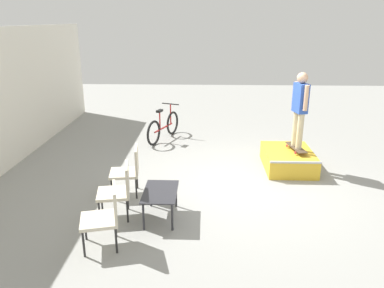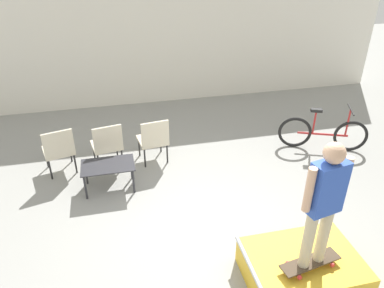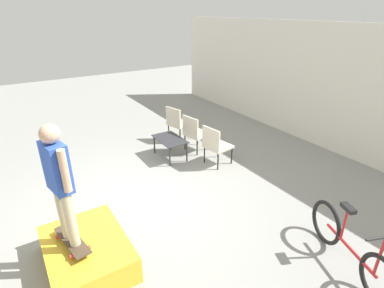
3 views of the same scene
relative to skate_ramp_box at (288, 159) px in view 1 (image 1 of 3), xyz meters
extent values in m
plane|color=gray|center=(-0.94, 1.04, -0.20)|extent=(24.00, 24.00, 0.00)
cube|color=gold|center=(0.00, 0.00, 0.00)|extent=(1.40, 1.03, 0.40)
cylinder|color=#B7B7BC|center=(-0.69, 0.00, 0.20)|extent=(0.05, 1.03, 0.05)
cube|color=#473828|center=(-0.01, -0.15, 0.29)|extent=(0.79, 0.33, 0.02)
cylinder|color=red|center=(0.20, 0.00, 0.25)|extent=(0.06, 0.04, 0.05)
cylinder|color=red|center=(0.24, -0.22, 0.25)|extent=(0.06, 0.04, 0.05)
cylinder|color=red|center=(-0.26, -0.08, 0.25)|extent=(0.06, 0.04, 0.05)
cylinder|color=red|center=(-0.22, -0.31, 0.25)|extent=(0.06, 0.04, 0.05)
cylinder|color=#C6B793|center=(-0.12, -0.17, 0.68)|extent=(0.13, 0.13, 0.78)
cylinder|color=#C6B793|center=(0.10, -0.13, 0.68)|extent=(0.13, 0.13, 0.78)
cube|color=#2D51B7|center=(-0.01, -0.15, 1.38)|extent=(0.41, 0.27, 0.61)
cylinder|color=#D8A884|center=(-0.24, -0.20, 1.42)|extent=(0.09, 0.09, 0.52)
cylinder|color=#D8A884|center=(0.23, -0.10, 1.42)|extent=(0.09, 0.09, 0.52)
sphere|color=#D8A884|center=(-0.01, -0.15, 1.80)|extent=(0.23, 0.23, 0.23)
cube|color=#2D2D33|center=(-2.29, 2.56, 0.27)|extent=(0.89, 0.55, 0.02)
cylinder|color=#2D2D33|center=(-2.68, 2.33, 0.03)|extent=(0.04, 0.04, 0.46)
cylinder|color=#2D2D33|center=(-1.90, 2.33, 0.03)|extent=(0.04, 0.04, 0.46)
cylinder|color=#2D2D33|center=(-2.68, 2.78, 0.03)|extent=(0.04, 0.04, 0.46)
cylinder|color=#2D2D33|center=(-1.90, 2.78, 0.03)|extent=(0.04, 0.04, 0.46)
cylinder|color=black|center=(-2.99, 3.60, 0.00)|extent=(0.03, 0.03, 0.40)
cylinder|color=black|center=(-3.41, 3.49, 0.00)|extent=(0.03, 0.03, 0.40)
cylinder|color=black|center=(-2.88, 3.17, 0.00)|extent=(0.03, 0.03, 0.40)
cylinder|color=black|center=(-3.31, 3.06, 0.00)|extent=(0.03, 0.03, 0.40)
cube|color=beige|center=(-3.15, 3.33, 0.23)|extent=(0.63, 0.63, 0.05)
cube|color=beige|center=(-3.09, 3.10, 0.49)|extent=(0.51, 0.17, 0.47)
cylinder|color=black|center=(-2.11, 3.59, 0.00)|extent=(0.03, 0.03, 0.40)
cylinder|color=black|center=(-2.55, 3.51, 0.00)|extent=(0.03, 0.03, 0.40)
cylinder|color=black|center=(-2.03, 3.16, 0.00)|extent=(0.03, 0.03, 0.40)
cylinder|color=black|center=(-2.46, 3.08, 0.00)|extent=(0.03, 0.03, 0.40)
cube|color=beige|center=(-2.29, 3.33, 0.23)|extent=(0.61, 0.61, 0.05)
cube|color=beige|center=(-2.24, 3.10, 0.49)|extent=(0.52, 0.13, 0.47)
cylinder|color=black|center=(-1.24, 3.58, 0.00)|extent=(0.03, 0.03, 0.40)
cylinder|color=black|center=(-1.68, 3.52, 0.00)|extent=(0.03, 0.03, 0.40)
cylinder|color=black|center=(-1.18, 3.14, 0.00)|extent=(0.03, 0.03, 0.40)
cylinder|color=black|center=(-1.62, 3.08, 0.00)|extent=(0.03, 0.03, 0.40)
cube|color=beige|center=(-1.43, 3.33, 0.23)|extent=(0.59, 0.59, 0.05)
cube|color=beige|center=(-1.40, 3.09, 0.49)|extent=(0.52, 0.11, 0.47)
torus|color=black|center=(2.47, 2.77, 0.13)|extent=(0.64, 0.30, 0.67)
torus|color=black|center=(1.46, 3.17, 0.13)|extent=(0.64, 0.30, 0.67)
cylinder|color=#AD2323|center=(1.96, 2.97, 0.13)|extent=(0.93, 0.40, 0.04)
cylinder|color=#AD2323|center=(1.78, 3.04, 0.37)|extent=(0.04, 0.04, 0.48)
cube|color=black|center=(1.78, 3.04, 0.65)|extent=(0.24, 0.17, 0.06)
cylinder|color=#AD2323|center=(2.37, 2.81, 0.42)|extent=(0.04, 0.04, 0.57)
cylinder|color=black|center=(2.37, 2.81, 0.71)|extent=(0.22, 0.50, 0.03)
camera|label=1|loc=(-7.80, 1.84, 2.94)|focal=35.00mm
camera|label=2|loc=(-2.09, -2.91, 3.71)|focal=35.00mm
camera|label=3|loc=(3.42, -0.46, 3.06)|focal=28.00mm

